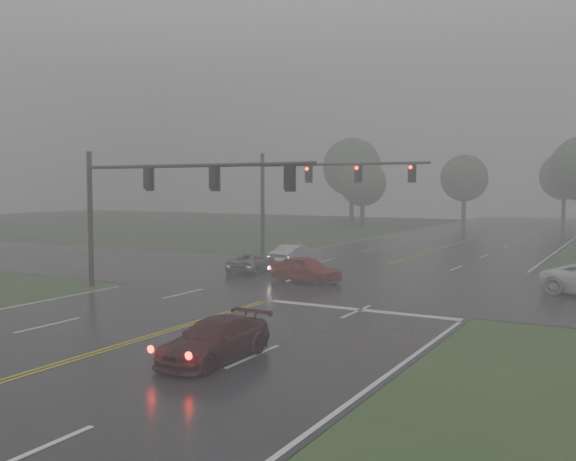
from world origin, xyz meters
The scene contains 13 objects.
main_road centered at (0.00, 20.00, 0.00)m, with size 18.00×160.00×0.02m, color black.
cross_street centered at (0.00, 22.00, 0.00)m, with size 120.00×14.00×0.02m, color black.
stop_bar centered at (4.50, 14.40, 0.00)m, with size 8.50×0.50×0.01m, color silver.
sedan_maroon centered at (3.73, 5.09, 0.00)m, with size 1.73×4.25×1.23m, color #34090F.
sedan_red centered at (-1.13, 20.24, 0.00)m, with size 1.66×4.12×1.40m, color maroon.
sedan_silver centered at (-4.95, 26.16, 0.00)m, with size 1.47×4.20×1.39m, color #B7BABF.
car_grey centered at (-5.97, 22.41, 0.00)m, with size 1.95×4.23×1.18m, color #5A5C62.
signal_gantry_near centered at (-6.12, 13.61, 4.91)m, with size 13.14×0.30×6.96m.
signal_gantry_far centered at (-6.27, 30.63, 5.32)m, with size 12.88×0.39×7.60m.
tree_nw_a centered at (-15.57, 62.90, 5.54)m, with size 5.74×5.74×8.43m.
tree_n_mid centered at (-7.18, 78.98, 6.25)m, with size 6.47×6.47×9.50m.
tree_nw_b centered at (-20.91, 71.89, 7.78)m, with size 8.05×8.05×11.82m.
tree_n_far centered at (4.72, 87.46, 6.56)m, with size 6.79×6.79×9.97m.
Camera 1 is at (14.78, -10.22, 5.21)m, focal length 40.00 mm.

